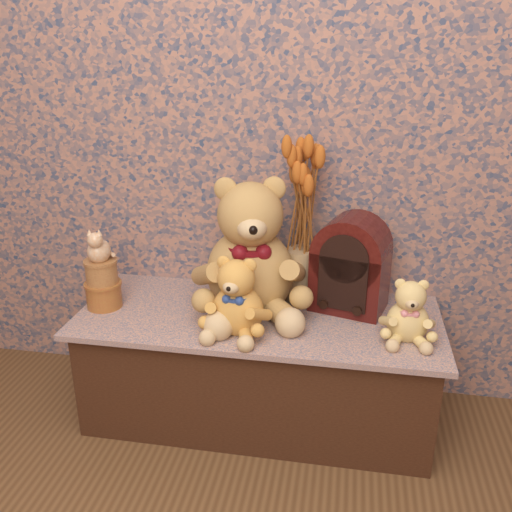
{
  "coord_description": "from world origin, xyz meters",
  "views": [
    {
      "loc": [
        0.29,
        -0.46,
        1.31
      ],
      "look_at": [
        0.0,
        1.19,
        0.66
      ],
      "focal_mm": 38.31,
      "sensor_mm": 36.0,
      "label": 1
    }
  ],
  "objects_px": {
    "teddy_medium": "(238,292)",
    "cathedral_radio": "(351,263)",
    "biscuit_tin_lower": "(104,295)",
    "teddy_small": "(409,307)",
    "teddy_large": "(250,239)",
    "cat_figurine": "(98,244)",
    "ceramic_vase": "(301,275)"
  },
  "relations": [
    {
      "from": "teddy_large",
      "to": "ceramic_vase",
      "type": "height_order",
      "value": "teddy_large"
    },
    {
      "from": "ceramic_vase",
      "to": "cat_figurine",
      "type": "distance_m",
      "value": 0.74
    },
    {
      "from": "teddy_small",
      "to": "ceramic_vase",
      "type": "relative_size",
      "value": 1.13
    },
    {
      "from": "teddy_medium",
      "to": "teddy_large",
      "type": "bearing_deg",
      "value": 94.76
    },
    {
      "from": "cathedral_radio",
      "to": "ceramic_vase",
      "type": "height_order",
      "value": "cathedral_radio"
    },
    {
      "from": "teddy_medium",
      "to": "biscuit_tin_lower",
      "type": "relative_size",
      "value": 2.24
    },
    {
      "from": "teddy_large",
      "to": "cathedral_radio",
      "type": "height_order",
      "value": "teddy_large"
    },
    {
      "from": "teddy_small",
      "to": "cathedral_radio",
      "type": "bearing_deg",
      "value": 133.62
    },
    {
      "from": "ceramic_vase",
      "to": "biscuit_tin_lower",
      "type": "relative_size",
      "value": 1.57
    },
    {
      "from": "teddy_medium",
      "to": "ceramic_vase",
      "type": "height_order",
      "value": "teddy_medium"
    },
    {
      "from": "teddy_medium",
      "to": "cathedral_radio",
      "type": "relative_size",
      "value": 0.82
    },
    {
      "from": "cathedral_radio",
      "to": "biscuit_tin_lower",
      "type": "relative_size",
      "value": 2.75
    },
    {
      "from": "teddy_medium",
      "to": "teddy_small",
      "type": "xyz_separation_m",
      "value": [
        0.55,
        0.05,
        -0.03
      ]
    },
    {
      "from": "cathedral_radio",
      "to": "ceramic_vase",
      "type": "xyz_separation_m",
      "value": [
        -0.18,
        0.04,
        -0.07
      ]
    },
    {
      "from": "cathedral_radio",
      "to": "ceramic_vase",
      "type": "bearing_deg",
      "value": -177.04
    },
    {
      "from": "biscuit_tin_lower",
      "to": "teddy_medium",
      "type": "bearing_deg",
      "value": -9.93
    },
    {
      "from": "teddy_large",
      "to": "cat_figurine",
      "type": "height_order",
      "value": "teddy_large"
    },
    {
      "from": "cathedral_radio",
      "to": "biscuit_tin_lower",
      "type": "height_order",
      "value": "cathedral_radio"
    },
    {
      "from": "teddy_large",
      "to": "biscuit_tin_lower",
      "type": "xyz_separation_m",
      "value": [
        -0.52,
        -0.09,
        -0.21
      ]
    },
    {
      "from": "teddy_medium",
      "to": "cat_figurine",
      "type": "height_order",
      "value": "cat_figurine"
    },
    {
      "from": "teddy_medium",
      "to": "biscuit_tin_lower",
      "type": "height_order",
      "value": "teddy_medium"
    },
    {
      "from": "biscuit_tin_lower",
      "to": "cat_figurine",
      "type": "xyz_separation_m",
      "value": [
        0.0,
        0.0,
        0.2
      ]
    },
    {
      "from": "teddy_medium",
      "to": "biscuit_tin_lower",
      "type": "xyz_separation_m",
      "value": [
        -0.52,
        0.09,
        -0.1
      ]
    },
    {
      "from": "ceramic_vase",
      "to": "cat_figurine",
      "type": "xyz_separation_m",
      "value": [
        -0.7,
        -0.18,
        0.14
      ]
    },
    {
      "from": "teddy_small",
      "to": "cathedral_radio",
      "type": "height_order",
      "value": "cathedral_radio"
    },
    {
      "from": "teddy_medium",
      "to": "cathedral_radio",
      "type": "xyz_separation_m",
      "value": [
        0.36,
        0.24,
        0.03
      ]
    },
    {
      "from": "ceramic_vase",
      "to": "biscuit_tin_lower",
      "type": "bearing_deg",
      "value": -165.25
    },
    {
      "from": "teddy_large",
      "to": "teddy_small",
      "type": "bearing_deg",
      "value": -28.38
    },
    {
      "from": "teddy_large",
      "to": "cat_figurine",
      "type": "xyz_separation_m",
      "value": [
        -0.52,
        -0.09,
        -0.02
      ]
    },
    {
      "from": "ceramic_vase",
      "to": "teddy_small",
      "type": "bearing_deg",
      "value": -32.0
    },
    {
      "from": "cathedral_radio",
      "to": "teddy_small",
      "type": "bearing_deg",
      "value": -29.86
    },
    {
      "from": "biscuit_tin_lower",
      "to": "cat_figurine",
      "type": "relative_size",
      "value": 0.98
    }
  ]
}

